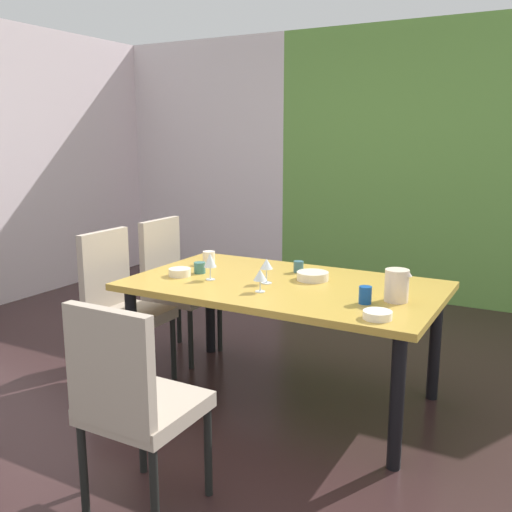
{
  "coord_description": "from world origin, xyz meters",
  "views": [
    {
      "loc": [
        1.9,
        -2.73,
        1.6
      ],
      "look_at": [
        0.18,
        0.4,
        0.85
      ],
      "focal_mm": 40.0,
      "sensor_mm": 36.0,
      "label": 1
    }
  ],
  "objects_px": {
    "wine_glass_west": "(267,265)",
    "serving_bowl_near_shelf": "(378,315)",
    "wine_glass_near_window": "(210,261)",
    "wine_glass_front": "(260,275)",
    "serving_bowl_east": "(180,272)",
    "chair_left_near": "(120,301)",
    "cup_corner": "(298,267)",
    "cup_rear": "(200,268)",
    "chair_head_near": "(132,399)",
    "serving_bowl_south": "(313,276)",
    "pitcher_left": "(397,285)",
    "cup_right": "(365,295)",
    "cup_north": "(209,258)",
    "dining_table": "(284,295)",
    "chair_left_far": "(174,281)"
  },
  "relations": [
    {
      "from": "chair_head_near",
      "to": "chair_left_near",
      "type": "height_order",
      "value": "chair_left_near"
    },
    {
      "from": "cup_right",
      "to": "cup_corner",
      "type": "bearing_deg",
      "value": 141.78
    },
    {
      "from": "wine_glass_near_window",
      "to": "cup_corner",
      "type": "distance_m",
      "value": 0.59
    },
    {
      "from": "chair_left_far",
      "to": "cup_rear",
      "type": "bearing_deg",
      "value": 54.34
    },
    {
      "from": "chair_left_near",
      "to": "cup_corner",
      "type": "distance_m",
      "value": 1.18
    },
    {
      "from": "chair_head_near",
      "to": "dining_table",
      "type": "bearing_deg",
      "value": 87.83
    },
    {
      "from": "dining_table",
      "to": "cup_corner",
      "type": "distance_m",
      "value": 0.31
    },
    {
      "from": "chair_left_far",
      "to": "pitcher_left",
      "type": "bearing_deg",
      "value": 78.52
    },
    {
      "from": "cup_rear",
      "to": "dining_table",
      "type": "bearing_deg",
      "value": 3.7
    },
    {
      "from": "serving_bowl_near_shelf",
      "to": "cup_right",
      "type": "xyz_separation_m",
      "value": [
        -0.13,
        0.22,
        0.03
      ]
    },
    {
      "from": "wine_glass_west",
      "to": "serving_bowl_south",
      "type": "height_order",
      "value": "wine_glass_west"
    },
    {
      "from": "wine_glass_front",
      "to": "cup_right",
      "type": "bearing_deg",
      "value": 5.88
    },
    {
      "from": "wine_glass_west",
      "to": "pitcher_left",
      "type": "relative_size",
      "value": 0.86
    },
    {
      "from": "wine_glass_west",
      "to": "cup_rear",
      "type": "relative_size",
      "value": 2.04
    },
    {
      "from": "wine_glass_near_window",
      "to": "pitcher_left",
      "type": "height_order",
      "value": "pitcher_left"
    },
    {
      "from": "cup_rear",
      "to": "cup_corner",
      "type": "xyz_separation_m",
      "value": [
        0.55,
        0.33,
        0.0
      ]
    },
    {
      "from": "cup_rear",
      "to": "serving_bowl_near_shelf",
      "type": "bearing_deg",
      "value": -15.87
    },
    {
      "from": "dining_table",
      "to": "serving_bowl_near_shelf",
      "type": "xyz_separation_m",
      "value": [
        0.7,
        -0.4,
        0.09
      ]
    },
    {
      "from": "cup_rear",
      "to": "cup_corner",
      "type": "distance_m",
      "value": 0.64
    },
    {
      "from": "cup_corner",
      "to": "wine_glass_near_window",
      "type": "bearing_deg",
      "value": -131.99
    },
    {
      "from": "chair_left_far",
      "to": "dining_table",
      "type": "bearing_deg",
      "value": 74.4
    },
    {
      "from": "cup_right",
      "to": "cup_north",
      "type": "relative_size",
      "value": 1.04
    },
    {
      "from": "pitcher_left",
      "to": "chair_head_near",
      "type": "bearing_deg",
      "value": -120.67
    },
    {
      "from": "chair_head_near",
      "to": "serving_bowl_south",
      "type": "xyz_separation_m",
      "value": [
        0.17,
        1.47,
        0.22
      ]
    },
    {
      "from": "wine_glass_front",
      "to": "cup_right",
      "type": "xyz_separation_m",
      "value": [
        0.59,
        0.06,
        -0.05
      ]
    },
    {
      "from": "wine_glass_near_window",
      "to": "cup_north",
      "type": "xyz_separation_m",
      "value": [
        -0.25,
        0.36,
        -0.08
      ]
    },
    {
      "from": "chair_head_near",
      "to": "wine_glass_front",
      "type": "xyz_separation_m",
      "value": [
        0.02,
        1.08,
        0.29
      ]
    },
    {
      "from": "wine_glass_near_window",
      "to": "cup_rear",
      "type": "height_order",
      "value": "wine_glass_near_window"
    },
    {
      "from": "serving_bowl_near_shelf",
      "to": "serving_bowl_south",
      "type": "xyz_separation_m",
      "value": [
        -0.57,
        0.55,
        0.01
      ]
    },
    {
      "from": "wine_glass_west",
      "to": "cup_rear",
      "type": "bearing_deg",
      "value": 177.51
    },
    {
      "from": "chair_left_far",
      "to": "chair_left_near",
      "type": "relative_size",
      "value": 1.0
    },
    {
      "from": "wine_glass_front",
      "to": "cup_right",
      "type": "distance_m",
      "value": 0.6
    },
    {
      "from": "cup_north",
      "to": "pitcher_left",
      "type": "height_order",
      "value": "pitcher_left"
    },
    {
      "from": "dining_table",
      "to": "cup_right",
      "type": "height_order",
      "value": "cup_right"
    },
    {
      "from": "chair_left_far",
      "to": "cup_corner",
      "type": "distance_m",
      "value": 1.03
    },
    {
      "from": "chair_left_near",
      "to": "chair_left_far",
      "type": "bearing_deg",
      "value": -179.98
    },
    {
      "from": "wine_glass_near_window",
      "to": "serving_bowl_near_shelf",
      "type": "xyz_separation_m",
      "value": [
        1.13,
        -0.25,
        -0.1
      ]
    },
    {
      "from": "wine_glass_front",
      "to": "cup_north",
      "type": "height_order",
      "value": "wine_glass_front"
    },
    {
      "from": "wine_glass_west",
      "to": "serving_bowl_near_shelf",
      "type": "bearing_deg",
      "value": -23.6
    },
    {
      "from": "cup_right",
      "to": "cup_north",
      "type": "xyz_separation_m",
      "value": [
        -1.24,
        0.4,
        -0.0
      ]
    },
    {
      "from": "dining_table",
      "to": "wine_glass_west",
      "type": "relative_size",
      "value": 12.25
    },
    {
      "from": "chair_head_near",
      "to": "cup_corner",
      "type": "distance_m",
      "value": 1.63
    },
    {
      "from": "wine_glass_front",
      "to": "serving_bowl_east",
      "type": "relative_size",
      "value": 0.94
    },
    {
      "from": "cup_north",
      "to": "cup_corner",
      "type": "bearing_deg",
      "value": 6.54
    },
    {
      "from": "wine_glass_west",
      "to": "cup_corner",
      "type": "bearing_deg",
      "value": 81.72
    },
    {
      "from": "chair_left_far",
      "to": "serving_bowl_south",
      "type": "height_order",
      "value": "chair_left_far"
    },
    {
      "from": "chair_head_near",
      "to": "serving_bowl_south",
      "type": "bearing_deg",
      "value": 83.25
    },
    {
      "from": "cup_rear",
      "to": "pitcher_left",
      "type": "xyz_separation_m",
      "value": [
        1.28,
        -0.02,
        0.05
      ]
    },
    {
      "from": "wine_glass_near_window",
      "to": "serving_bowl_near_shelf",
      "type": "distance_m",
      "value": 1.16
    },
    {
      "from": "serving_bowl_south",
      "to": "cup_corner",
      "type": "xyz_separation_m",
      "value": [
        -0.16,
        0.14,
        0.01
      ]
    }
  ]
}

